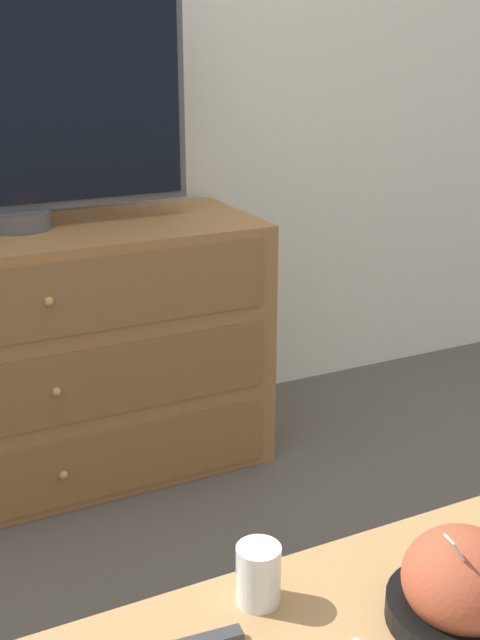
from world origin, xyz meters
name	(u,v)px	position (x,y,z in m)	size (l,w,h in m)	color
ground_plane	(24,436)	(0.00, 0.00, 0.00)	(12.00, 12.00, 0.00)	#56514C
dresser	(36,360)	(0.01, -0.26, 0.36)	(1.27, 0.48, 0.71)	#9E6B3D
tv	(7,87)	(0.01, -0.21, 1.08)	(0.95, 0.16, 0.70)	#515156
takeout_bowl	(462,588)	(0.31, -1.64, 0.47)	(0.21, 0.21, 0.17)	black
drink_cup	(258,578)	(0.07, -1.48, 0.45)	(0.07, 0.07, 0.09)	beige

